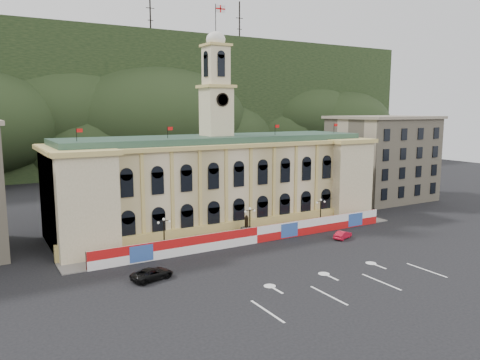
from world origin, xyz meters
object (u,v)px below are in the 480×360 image
lamp_center (250,221)px  red_sedan (343,235)px  black_suv (152,274)px  statue (247,231)px

lamp_center → red_sedan: lamp_center is taller
lamp_center → red_sedan: 14.76m
red_sedan → black_suv: black_suv is taller
statue → lamp_center: (0.00, -1.00, 1.89)m
statue → black_suv: (-18.92, -9.77, -0.47)m
black_suv → red_sedan: bearing=-99.8°
statue → black_suv: size_ratio=0.67×
statue → lamp_center: lamp_center is taller
statue → lamp_center: 2.14m
lamp_center → red_sedan: bearing=-27.5°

